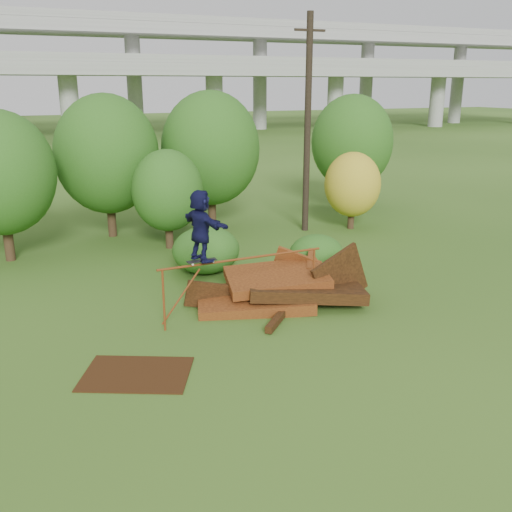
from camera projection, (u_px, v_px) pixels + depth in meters
name	position (u px, v px, depth m)	size (l,w,h in m)	color
ground	(312.00, 329.00, 15.29)	(240.00, 240.00, 0.00)	#2D5116
scrap_pile	(282.00, 289.00, 17.10)	(5.74, 3.78, 2.14)	#3D1B0A
grind_rail	(243.00, 270.00, 15.77)	(4.87, 0.24, 1.74)	brown
skateboard	(202.00, 261.00, 15.17)	(0.81, 0.25, 0.08)	black
skater	(201.00, 225.00, 14.89)	(1.76, 0.56, 1.90)	#0F1035
flat_plate	(137.00, 374.00, 12.92)	(2.38, 1.70, 0.03)	#321B0A
tree_0	(0.00, 173.00, 20.37)	(3.91, 3.91, 5.52)	black
tree_1	(107.00, 154.00, 23.70)	(4.31, 4.31, 6.00)	black
tree_2	(167.00, 191.00, 22.26)	(2.79, 2.79, 3.94)	black
tree_3	(211.00, 149.00, 25.38)	(4.39, 4.39, 6.09)	black
tree_4	(353.00, 185.00, 25.41)	(2.51, 2.51, 3.47)	black
tree_5	(352.00, 142.00, 29.25)	(4.18, 4.18, 5.87)	black
shrub_left	(206.00, 250.00, 19.70)	(2.35, 2.17, 1.62)	#234D14
shrub_right	(316.00, 254.00, 19.71)	(1.92, 1.76, 1.36)	#234D14
utility_pole	(308.00, 125.00, 24.36)	(1.40, 0.28, 9.16)	black
freeway_overpass	(62.00, 49.00, 67.74)	(160.00, 15.00, 13.70)	gray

